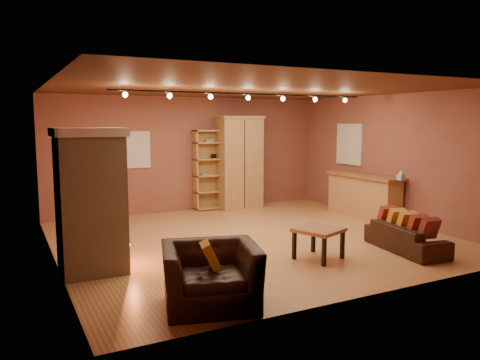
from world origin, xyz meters
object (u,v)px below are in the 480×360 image
fireplace (91,200)px  loveseat (406,232)px  coffee_table (319,233)px  armchair (210,265)px  bookcase (209,169)px  bar_counter (363,196)px  armoire (239,162)px

fireplace → loveseat: bearing=-15.3°
fireplace → coffee_table: 3.56m
loveseat → coffee_table: 1.64m
fireplace → armchair: size_ratio=1.62×
bookcase → bar_counter: bookcase is taller
fireplace → loveseat: 5.19m
bookcase → coffee_table: bookcase is taller
loveseat → armchair: size_ratio=1.26×
armoire → bar_counter: 3.18m
armchair → armoire: bearing=75.8°
loveseat → armchair: armchair is taller
bar_counter → loveseat: bar_counter is taller
loveseat → coffee_table: bearing=87.9°
armchair → coffee_table: size_ratio=1.52×
armoire → armchair: (-3.24, -5.57, -0.67)m
armoire → loveseat: armoire is taller
bar_counter → armchair: size_ratio=1.61×
armchair → fireplace: bearing=132.8°
bar_counter → coffee_table: 3.63m
bar_counter → armchair: (-5.22, -3.17, -0.01)m
loveseat → fireplace: bearing=83.5°
bar_counter → loveseat: size_ratio=1.28×
armoire → loveseat: 5.03m
armchair → coffee_table: bearing=38.7°
fireplace → loveseat: (4.96, -1.35, -0.73)m
fireplace → coffee_table: (3.35, -1.04, -0.63)m
coffee_table → loveseat: bearing=-10.9°
bookcase → loveseat: 5.35m
fireplace → armchair: bearing=-63.1°
loveseat → armchair: 4.00m
bookcase → bar_counter: bearing=-43.4°
armoire → coffee_table: armoire is taller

